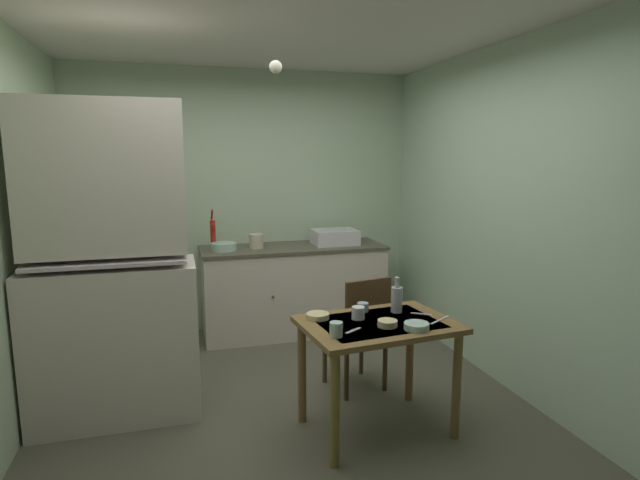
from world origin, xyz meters
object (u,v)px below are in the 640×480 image
hutch_cabinet (111,275)px  hand_pump (213,232)px  dining_table (378,339)px  serving_bowl_wide (318,316)px  sink_basin (335,237)px  mug_dark (336,329)px  glass_bottle (397,298)px  mixing_bowl_counter (224,247)px  chair_far_side (359,330)px

hutch_cabinet → hand_pump: size_ratio=5.46×
dining_table → serving_bowl_wide: (-0.35, 0.17, 0.13)m
sink_basin → hand_pump: bearing=177.9°
serving_bowl_wide → mug_dark: (0.01, -0.36, 0.03)m
dining_table → glass_bottle: glass_bottle is taller
hutch_cabinet → serving_bowl_wide: bearing=-20.4°
mixing_bowl_counter → chair_far_side: mixing_bowl_counter is taller
chair_far_side → serving_bowl_wide: bearing=-137.9°
hutch_cabinet → chair_far_side: 1.80m
serving_bowl_wide → mug_dark: mug_dark is taller
glass_bottle → serving_bowl_wide: bearing=178.4°
serving_bowl_wide → glass_bottle: bearing=-1.6°
sink_basin → serving_bowl_wide: bearing=-110.7°
mixing_bowl_counter → glass_bottle: bearing=-61.0°
hand_pump → serving_bowl_wide: (0.53, -1.86, -0.30)m
hutch_cabinet → glass_bottle: (1.84, -0.49, -0.17)m
hand_pump → mixing_bowl_counter: hand_pump is taller
sink_basin → serving_bowl_wide: 1.95m
hutch_cabinet → mixing_bowl_counter: size_ratio=8.84×
mug_dark → hutch_cabinet: bearing=147.4°
sink_basin → mug_dark: (-0.67, -2.17, -0.18)m
chair_far_side → glass_bottle: 0.55m
hand_pump → chair_far_side: hand_pump is taller
sink_basin → mug_dark: size_ratio=5.02×
hand_pump → chair_far_side: (0.96, -1.46, -0.58)m
chair_far_side → mixing_bowl_counter: bearing=122.6°
chair_far_side → mug_dark: 0.91m
hutch_cabinet → chair_far_side: size_ratio=2.38×
hutch_cabinet → mug_dark: bearing=-32.6°
mixing_bowl_counter → chair_far_side: size_ratio=0.27×
sink_basin → hand_pump: size_ratio=1.13×
hand_pump → sink_basin: bearing=-2.1°
chair_far_side → glass_bottle: bearing=-74.7°
sink_basin → dining_table: size_ratio=0.43×
sink_basin → hutch_cabinet: bearing=-146.0°
chair_far_side → mug_dark: size_ratio=10.21×
hand_pump → chair_far_side: bearing=-56.7°
sink_basin → glass_bottle: 1.84m
mixing_bowl_counter → serving_bowl_wide: mixing_bowl_counter is taller
sink_basin → mixing_bowl_counter: size_ratio=1.83×
dining_table → mug_dark: 0.42m
hutch_cabinet → serving_bowl_wide: size_ratio=14.17×
hutch_cabinet → glass_bottle: bearing=-15.0°
dining_table → sink_basin: bearing=80.5°
hutch_cabinet → chair_far_side: (1.73, -0.08, -0.52)m
sink_basin → chair_far_side: bearing=-99.9°
hand_pump → dining_table: bearing=-66.7°
hand_pump → glass_bottle: bearing=-60.2°
dining_table → glass_bottle: bearing=38.8°
dining_table → chair_far_side: size_ratio=1.14×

